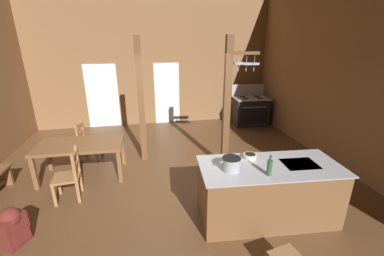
{
  "coord_description": "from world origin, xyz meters",
  "views": [
    {
      "loc": [
        -0.46,
        -4.08,
        2.73
      ],
      "look_at": [
        0.47,
        0.47,
        1.09
      ],
      "focal_mm": 23.17,
      "sensor_mm": 36.0,
      "label": 1
    }
  ],
  "objects_px": {
    "bottle_tall_on_counter": "(269,167)",
    "mixing_bowl_on_counter": "(250,156)",
    "backpack": "(13,226)",
    "ladderback_chair_by_post": "(69,176)",
    "stove_range": "(250,110)",
    "stockpot_on_counter": "(231,164)",
    "dining_table": "(81,147)",
    "ladderback_chair_near_window": "(87,141)",
    "kitchen_island": "(267,192)"
  },
  "relations": [
    {
      "from": "dining_table",
      "to": "stockpot_on_counter",
      "type": "xyz_separation_m",
      "value": [
        2.52,
        -2.01,
        0.39
      ]
    },
    {
      "from": "mixing_bowl_on_counter",
      "to": "stockpot_on_counter",
      "type": "bearing_deg",
      "value": -144.61
    },
    {
      "from": "ladderback_chair_by_post",
      "to": "bottle_tall_on_counter",
      "type": "distance_m",
      "value": 3.43
    },
    {
      "from": "mixing_bowl_on_counter",
      "to": "kitchen_island",
      "type": "bearing_deg",
      "value": -54.49
    },
    {
      "from": "ladderback_chair_by_post",
      "to": "mixing_bowl_on_counter",
      "type": "height_order",
      "value": "mixing_bowl_on_counter"
    },
    {
      "from": "ladderback_chair_near_window",
      "to": "backpack",
      "type": "height_order",
      "value": "ladderback_chair_near_window"
    },
    {
      "from": "bottle_tall_on_counter",
      "to": "stove_range",
      "type": "bearing_deg",
      "value": 68.46
    },
    {
      "from": "ladderback_chair_by_post",
      "to": "stockpot_on_counter",
      "type": "distance_m",
      "value": 2.9
    },
    {
      "from": "stove_range",
      "to": "backpack",
      "type": "relative_size",
      "value": 2.21
    },
    {
      "from": "dining_table",
      "to": "mixing_bowl_on_counter",
      "type": "distance_m",
      "value": 3.43
    },
    {
      "from": "kitchen_island",
      "to": "bottle_tall_on_counter",
      "type": "bearing_deg",
      "value": -123.11
    },
    {
      "from": "ladderback_chair_near_window",
      "to": "stockpot_on_counter",
      "type": "relative_size",
      "value": 2.77
    },
    {
      "from": "stove_range",
      "to": "dining_table",
      "type": "relative_size",
      "value": 0.77
    },
    {
      "from": "stockpot_on_counter",
      "to": "bottle_tall_on_counter",
      "type": "bearing_deg",
      "value": -27.02
    },
    {
      "from": "backpack",
      "to": "ladderback_chair_by_post",
      "type": "bearing_deg",
      "value": 63.94
    },
    {
      "from": "stockpot_on_counter",
      "to": "mixing_bowl_on_counter",
      "type": "relative_size",
      "value": 1.65
    },
    {
      "from": "stove_range",
      "to": "ladderback_chair_by_post",
      "type": "relative_size",
      "value": 1.39
    },
    {
      "from": "kitchen_island",
      "to": "stockpot_on_counter",
      "type": "relative_size",
      "value": 6.52
    },
    {
      "from": "stove_range",
      "to": "mixing_bowl_on_counter",
      "type": "xyz_separation_m",
      "value": [
        -1.94,
        -4.26,
        0.49
      ]
    },
    {
      "from": "stove_range",
      "to": "dining_table",
      "type": "distance_m",
      "value": 5.52
    },
    {
      "from": "backpack",
      "to": "bottle_tall_on_counter",
      "type": "height_order",
      "value": "bottle_tall_on_counter"
    },
    {
      "from": "bottle_tall_on_counter",
      "to": "mixing_bowl_on_counter",
      "type": "bearing_deg",
      "value": 94.08
    },
    {
      "from": "backpack",
      "to": "bottle_tall_on_counter",
      "type": "bearing_deg",
      "value": -6.69
    },
    {
      "from": "stove_range",
      "to": "ladderback_chair_by_post",
      "type": "bearing_deg",
      "value": -145.8
    },
    {
      "from": "ladderback_chair_by_post",
      "to": "mixing_bowl_on_counter",
      "type": "relative_size",
      "value": 4.58
    },
    {
      "from": "dining_table",
      "to": "ladderback_chair_by_post",
      "type": "relative_size",
      "value": 1.81
    },
    {
      "from": "stove_range",
      "to": "kitchen_island",
      "type": "bearing_deg",
      "value": -110.81
    },
    {
      "from": "kitchen_island",
      "to": "mixing_bowl_on_counter",
      "type": "distance_m",
      "value": 0.62
    },
    {
      "from": "ladderback_chair_near_window",
      "to": "stockpot_on_counter",
      "type": "bearing_deg",
      "value": -48.21
    },
    {
      "from": "kitchen_island",
      "to": "ladderback_chair_near_window",
      "type": "distance_m",
      "value": 4.3
    },
    {
      "from": "ladderback_chair_by_post",
      "to": "backpack",
      "type": "relative_size",
      "value": 1.59
    },
    {
      "from": "ladderback_chair_near_window",
      "to": "stockpot_on_counter",
      "type": "height_order",
      "value": "stockpot_on_counter"
    },
    {
      "from": "ladderback_chair_near_window",
      "to": "ladderback_chair_by_post",
      "type": "height_order",
      "value": "same"
    },
    {
      "from": "stove_range",
      "to": "bottle_tall_on_counter",
      "type": "xyz_separation_m",
      "value": [
        -1.9,
        -4.81,
        0.58
      ]
    },
    {
      "from": "stove_range",
      "to": "stockpot_on_counter",
      "type": "bearing_deg",
      "value": -117.44
    },
    {
      "from": "stove_range",
      "to": "bottle_tall_on_counter",
      "type": "relative_size",
      "value": 4.27
    },
    {
      "from": "stockpot_on_counter",
      "to": "bottle_tall_on_counter",
      "type": "xyz_separation_m",
      "value": [
        0.47,
        -0.24,
        0.02
      ]
    },
    {
      "from": "stove_range",
      "to": "backpack",
      "type": "height_order",
      "value": "stove_range"
    },
    {
      "from": "ladderback_chair_near_window",
      "to": "mixing_bowl_on_counter",
      "type": "xyz_separation_m",
      "value": [
        3.0,
        -2.57,
        0.52
      ]
    },
    {
      "from": "kitchen_island",
      "to": "bottle_tall_on_counter",
      "type": "distance_m",
      "value": 0.67
    },
    {
      "from": "ladderback_chair_by_post",
      "to": "mixing_bowl_on_counter",
      "type": "xyz_separation_m",
      "value": [
        3.01,
        -0.9,
        0.52
      ]
    },
    {
      "from": "ladderback_chair_by_post",
      "to": "dining_table",
      "type": "bearing_deg",
      "value": 86.29
    },
    {
      "from": "mixing_bowl_on_counter",
      "to": "ladderback_chair_near_window",
      "type": "bearing_deg",
      "value": 139.49
    },
    {
      "from": "kitchen_island",
      "to": "mixing_bowl_on_counter",
      "type": "relative_size",
      "value": 10.76
    },
    {
      "from": "stockpot_on_counter",
      "to": "bottle_tall_on_counter",
      "type": "height_order",
      "value": "bottle_tall_on_counter"
    },
    {
      "from": "kitchen_island",
      "to": "stove_range",
      "type": "relative_size",
      "value": 1.69
    },
    {
      "from": "backpack",
      "to": "bottle_tall_on_counter",
      "type": "distance_m",
      "value": 3.65
    },
    {
      "from": "kitchen_island",
      "to": "stove_range",
      "type": "height_order",
      "value": "stove_range"
    },
    {
      "from": "stove_range",
      "to": "stockpot_on_counter",
      "type": "height_order",
      "value": "stove_range"
    },
    {
      "from": "stockpot_on_counter",
      "to": "dining_table",
      "type": "bearing_deg",
      "value": 141.4
    }
  ]
}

